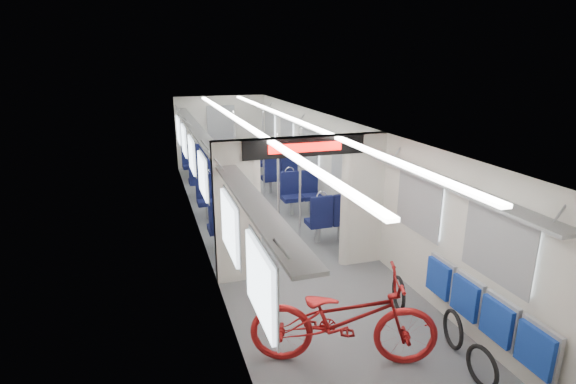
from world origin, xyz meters
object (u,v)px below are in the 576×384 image
at_px(bike_hoop_a, 482,369).
at_px(bike_hoop_c, 399,295).
at_px(bicycle, 344,318).
at_px(stanchion_near_right, 300,191).
at_px(seat_bay_near_right, 314,202).
at_px(stanchion_far_right, 264,160).
at_px(bike_hoop_b, 453,331).
at_px(flip_bench, 482,309).
at_px(seat_bay_near_left, 225,206).
at_px(stanchion_far_left, 235,160).
at_px(seat_bay_far_left, 203,167).
at_px(stanchion_near_left, 278,200).
at_px(seat_bay_far_right, 270,165).

relative_size(bike_hoop_a, bike_hoop_c, 0.96).
xyz_separation_m(bicycle, stanchion_near_right, (0.58, 3.27, 0.57)).
height_order(seat_bay_near_right, stanchion_far_right, stanchion_far_right).
bearing_deg(stanchion_far_right, bike_hoop_b, -82.24).
bearing_deg(bike_hoop_b, flip_bench, -30.31).
bearing_deg(seat_bay_near_left, bike_hoop_c, -63.94).
height_order(seat_bay_near_right, stanchion_far_left, stanchion_far_left).
height_order(bike_hoop_b, seat_bay_far_left, seat_bay_far_left).
height_order(bike_hoop_a, seat_bay_far_left, seat_bay_far_left).
bearing_deg(seat_bay_near_right, stanchion_far_left, 125.03).
bearing_deg(bicycle, seat_bay_far_left, 24.42).
bearing_deg(bicycle, seat_bay_near_left, 27.66).
distance_m(bike_hoop_c, stanchion_far_left, 5.58).
height_order(seat_bay_far_left, stanchion_far_right, stanchion_far_right).
xyz_separation_m(seat_bay_near_right, stanchion_near_left, (-1.23, -1.46, 0.61)).
height_order(flip_bench, stanchion_far_left, stanchion_far_left).
bearing_deg(seat_bay_near_right, bike_hoop_a, -89.86).
bearing_deg(stanchion_far_left, stanchion_near_left, -88.59).
bearing_deg(bike_hoop_c, stanchion_near_left, 120.69).
xyz_separation_m(stanchion_far_left, stanchion_far_right, (0.63, -0.22, 0.00)).
bearing_deg(bike_hoop_a, stanchion_far_right, 95.78).
bearing_deg(seat_bay_near_left, stanchion_far_left, 70.42).
xyz_separation_m(bicycle, stanchion_far_right, (0.59, 5.94, 0.57)).
bearing_deg(stanchion_near_right, bike_hoop_b, -76.26).
bearing_deg(bike_hoop_b, seat_bay_far_right, 91.13).
distance_m(seat_bay_far_right, stanchion_near_left, 5.15).
bearing_deg(bicycle, flip_bench, -80.66).
bearing_deg(bike_hoop_c, stanchion_far_right, 97.19).
xyz_separation_m(flip_bench, seat_bay_far_right, (-0.42, 8.11, -0.03)).
distance_m(bike_hoop_b, stanchion_near_right, 3.66).
xyz_separation_m(bike_hoop_b, seat_bay_far_right, (-0.16, 7.96, 0.32)).
relative_size(bike_hoop_b, seat_bay_near_left, 0.23).
bearing_deg(seat_bay_far_right, flip_bench, -87.04).
height_order(seat_bay_far_right, stanchion_far_right, stanchion_far_right).
height_order(seat_bay_near_left, seat_bay_far_right, seat_bay_near_left).
distance_m(seat_bay_near_right, seat_bay_far_left, 4.23).
bearing_deg(seat_bay_near_left, stanchion_near_right, -47.79).
bearing_deg(bicycle, bike_hoop_c, -36.80).
bearing_deg(bicycle, stanchion_near_left, 19.32).
distance_m(bike_hoop_a, seat_bay_near_right, 5.16).
distance_m(seat_bay_near_left, stanchion_near_right, 1.87).
bearing_deg(seat_bay_far_right, stanchion_near_right, -98.58).
height_order(seat_bay_near_left, stanchion_near_left, stanchion_near_left).
distance_m(stanchion_near_left, stanchion_far_right, 3.16).
xyz_separation_m(bike_hoop_a, seat_bay_near_right, (-0.01, 5.15, 0.32)).
bearing_deg(stanchion_far_left, bike_hoop_c, -76.54).
relative_size(seat_bay_near_left, stanchion_far_right, 0.93).
relative_size(bike_hoop_a, seat_bay_far_right, 0.23).
bearing_deg(stanchion_far_right, seat_bay_far_right, 70.01).
distance_m(seat_bay_near_right, stanchion_far_right, 1.88).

